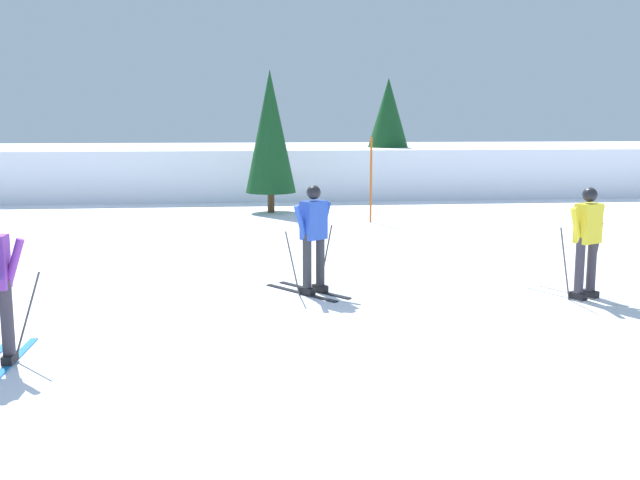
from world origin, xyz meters
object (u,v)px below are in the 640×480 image
trail_marker_pole (371,180)px  conifer_far_right (270,132)px  conifer_far_left (388,125)px  skier_yellow (587,240)px  skier_blue (313,236)px

trail_marker_pole → conifer_far_right: 3.67m
trail_marker_pole → conifer_far_left: conifer_far_left is taller
trail_marker_pole → skier_yellow: bearing=-78.2°
skier_blue → conifer_far_left: conifer_far_left is taller
skier_yellow → skier_blue: 4.14m
skier_blue → skier_yellow: bearing=-10.8°
skier_yellow → skier_blue: same height
skier_yellow → conifer_far_right: (-4.35, 11.04, 1.42)m
skier_blue → trail_marker_pole: bearing=74.1°
conifer_far_left → conifer_far_right: bearing=-131.4°
skier_yellow → conifer_far_left: 16.12m
trail_marker_pole → conifer_far_right: size_ratio=0.55×
skier_yellow → conifer_far_left: bearing=89.8°
conifer_far_left → skier_blue: bearing=-105.1°
skier_yellow → skier_blue: (-4.07, 0.78, -0.00)m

